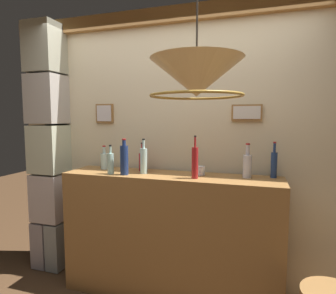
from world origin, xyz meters
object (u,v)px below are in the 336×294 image
object	(u,v)px
liquor_bottle_gin	(144,160)
pendant_lamp	(196,79)
liquor_bottle_brandy	(143,161)
liquor_bottle_sherry	(104,160)
liquor_bottle_bourbon	(274,164)
glass_tumbler_rocks	(201,171)
liquor_bottle_whiskey	(247,165)
liquor_bottle_port	(195,162)
liquor_bottle_vodka	(124,159)
liquor_bottle_vermouth	(111,163)

from	to	relation	value
liquor_bottle_gin	pendant_lamp	distance (m)	1.08
liquor_bottle_brandy	liquor_bottle_sherry	size ratio (longest dim) A/B	1.16
liquor_bottle_brandy	liquor_bottle_sherry	distance (m)	0.40
liquor_bottle_brandy	liquor_bottle_bourbon	distance (m)	1.16
liquor_bottle_sherry	glass_tumbler_rocks	size ratio (longest dim) A/B	2.93
liquor_bottle_brandy	liquor_bottle_bourbon	bearing A→B (deg)	1.55
liquor_bottle_gin	liquor_bottle_whiskey	bearing A→B (deg)	5.66
liquor_bottle_sherry	liquor_bottle_brandy	bearing A→B (deg)	3.84
liquor_bottle_whiskey	glass_tumbler_rocks	world-z (taller)	liquor_bottle_whiskey
liquor_bottle_bourbon	liquor_bottle_sherry	distance (m)	1.56
liquor_bottle_brandy	pendant_lamp	distance (m)	1.21
liquor_bottle_bourbon	liquor_bottle_port	bearing A→B (deg)	-160.30
glass_tumbler_rocks	pendant_lamp	bearing A→B (deg)	-81.78
liquor_bottle_bourbon	pendant_lamp	xyz separation A→B (m)	(-0.49, -0.81, 0.61)
liquor_bottle_brandy	glass_tumbler_rocks	xyz separation A→B (m)	(0.56, -0.04, -0.06)
liquor_bottle_gin	liquor_bottle_whiskey	world-z (taller)	liquor_bottle_gin
liquor_bottle_sherry	liquor_bottle_vodka	bearing A→B (deg)	-32.47
liquor_bottle_whiskey	liquor_bottle_sherry	distance (m)	1.35
liquor_bottle_vodka	liquor_bottle_brandy	distance (m)	0.24
liquor_bottle_whiskey	glass_tumbler_rocks	size ratio (longest dim) A/B	3.68
liquor_bottle_gin	liquor_bottle_vodka	bearing A→B (deg)	-143.71
liquor_bottle_gin	glass_tumbler_rocks	world-z (taller)	liquor_bottle_gin
liquor_bottle_brandy	liquor_bottle_vermouth	size ratio (longest dim) A/B	1.03
liquor_bottle_brandy	liquor_bottle_gin	bearing A→B (deg)	-64.10
liquor_bottle_vodka	liquor_bottle_sherry	size ratio (longest dim) A/B	1.38
liquor_bottle_port	liquor_bottle_sherry	world-z (taller)	liquor_bottle_port
liquor_bottle_port	liquor_bottle_bourbon	distance (m)	0.66
liquor_bottle_vermouth	glass_tumbler_rocks	world-z (taller)	liquor_bottle_vermouth
liquor_bottle_port	liquor_bottle_vermouth	world-z (taller)	liquor_bottle_port
liquor_bottle_port	liquor_bottle_whiskey	bearing A→B (deg)	20.98
glass_tumbler_rocks	liquor_bottle_vermouth	bearing A→B (deg)	-166.34
glass_tumbler_rocks	liquor_bottle_whiskey	bearing A→B (deg)	1.36
liquor_bottle_gin	liquor_bottle_brandy	size ratio (longest dim) A/B	1.17
liquor_bottle_brandy	liquor_bottle_sherry	world-z (taller)	liquor_bottle_brandy
liquor_bottle_sherry	liquor_bottle_gin	bearing A→B (deg)	-11.88
glass_tumbler_rocks	liquor_bottle_gin	bearing A→B (deg)	-171.06
liquor_bottle_vodka	liquor_bottle_vermouth	bearing A→B (deg)	-177.50
liquor_bottle_gin	liquor_bottle_vodka	size ratio (longest dim) A/B	0.99
liquor_bottle_whiskey	liquor_bottle_vodka	distance (m)	1.05
liquor_bottle_whiskey	liquor_bottle_bourbon	world-z (taller)	liquor_bottle_bourbon
liquor_bottle_bourbon	liquor_bottle_vodka	bearing A→B (deg)	-168.32
liquor_bottle_whiskey	liquor_bottle_vermouth	bearing A→B (deg)	-170.36
liquor_bottle_port	glass_tumbler_rocks	distance (m)	0.18
pendant_lamp	liquor_bottle_bourbon	bearing A→B (deg)	58.69
liquor_bottle_brandy	glass_tumbler_rocks	world-z (taller)	liquor_bottle_brandy
liquor_bottle_vermouth	liquor_bottle_sherry	distance (m)	0.27
pendant_lamp	glass_tumbler_rocks	bearing A→B (deg)	98.22
liquor_bottle_vodka	glass_tumbler_rocks	xyz separation A→B (m)	(0.64, 0.18, -0.10)
liquor_bottle_gin	liquor_bottle_port	distance (m)	0.49
liquor_bottle_whiskey	pendant_lamp	xyz separation A→B (m)	(-0.28, -0.75, 0.62)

